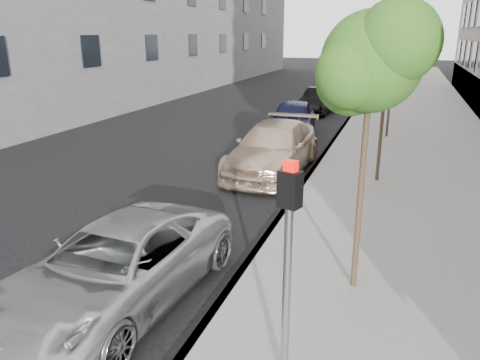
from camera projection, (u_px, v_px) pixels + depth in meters
The scene contains 12 objects.
ground at pixel (149, 304), 7.89m from camera, with size 160.00×160.00×0.00m, color black.
sidewalk at pixel (412, 107), 28.14m from camera, with size 6.40×72.00×0.14m, color gray.
curb at pixel (359, 105), 29.12m from camera, with size 0.15×72.00×0.14m, color #9E9B93.
tree_near at pixel (373, 61), 7.04m from camera, with size 1.84×1.64×4.72m.
tree_mid at pixel (388, 65), 13.03m from camera, with size 1.61×1.41×4.16m.
tree_far at pixel (396, 39), 18.71m from camera, with size 1.82×1.62×4.86m.
signal_pole at pixel (288, 250), 5.40m from camera, with size 0.29×0.25×2.90m.
minivan at pixel (118, 266), 7.74m from camera, with size 2.26×4.89×1.36m, color #A7AAAC.
suv at pixel (274, 148), 15.16m from camera, with size 2.20×5.41×1.57m, color #CCAF91.
sedan_blue at pixel (292, 119), 20.40m from camera, with size 1.84×4.56×1.55m, color black.
sedan_black at pixel (319, 101), 26.40m from camera, with size 1.46×4.18×1.38m, color black.
sedan_rear at pixel (340, 91), 30.84m from camera, with size 1.97×4.85×1.41m, color gray.
Camera 1 is at (3.70, -6.01, 4.37)m, focal length 35.00 mm.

